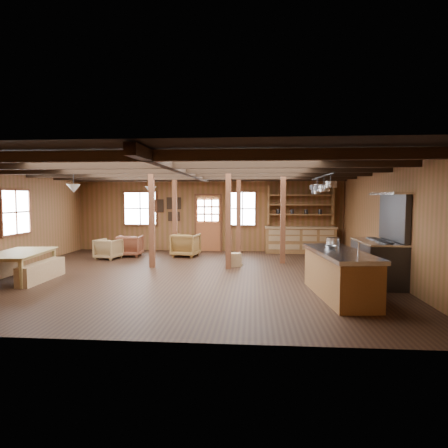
# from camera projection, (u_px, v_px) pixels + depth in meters

# --- Properties ---
(room) EXTENTS (10.04, 9.04, 2.84)m
(room) POSITION_uv_depth(u_px,v_px,m) (187.00, 221.00, 9.61)
(room) COLOR black
(room) RESTS_ON ground
(ceiling_joists) EXTENTS (9.80, 8.82, 0.18)m
(ceiling_joists) POSITION_uv_depth(u_px,v_px,m) (188.00, 172.00, 9.70)
(ceiling_joists) COLOR black
(ceiling_joists) RESTS_ON ceiling
(timber_posts) EXTENTS (3.95, 2.35, 2.80)m
(timber_posts) POSITION_uv_depth(u_px,v_px,m) (215.00, 217.00, 11.64)
(timber_posts) COLOR #4C2815
(timber_posts) RESTS_ON floor
(back_door) EXTENTS (1.02, 0.08, 2.15)m
(back_door) POSITION_uv_depth(u_px,v_px,m) (208.00, 228.00, 14.07)
(back_door) COLOR brown
(back_door) RESTS_ON floor
(window_back_left) EXTENTS (1.32, 0.06, 1.32)m
(window_back_left) POSITION_uv_depth(u_px,v_px,m) (140.00, 208.00, 14.24)
(window_back_left) COLOR white
(window_back_left) RESTS_ON wall_back
(window_back_right) EXTENTS (1.02, 0.06, 1.32)m
(window_back_right) POSITION_uv_depth(u_px,v_px,m) (243.00, 209.00, 13.93)
(window_back_right) COLOR white
(window_back_right) RESTS_ON wall_back
(window_left) EXTENTS (0.14, 1.24, 1.32)m
(window_left) POSITION_uv_depth(u_px,v_px,m) (15.00, 212.00, 10.49)
(window_left) COLOR white
(window_left) RESTS_ON wall_back
(notice_boards) EXTENTS (1.08, 0.03, 0.90)m
(notice_boards) POSITION_uv_depth(u_px,v_px,m) (169.00, 207.00, 14.14)
(notice_boards) COLOR silver
(notice_boards) RESTS_ON wall_back
(back_counter) EXTENTS (2.55, 0.60, 2.45)m
(back_counter) POSITION_uv_depth(u_px,v_px,m) (300.00, 237.00, 13.58)
(back_counter) COLOR brown
(back_counter) RESTS_ON floor
(pendant_lamps) EXTENTS (1.86, 2.36, 0.66)m
(pendant_lamps) POSITION_uv_depth(u_px,v_px,m) (116.00, 189.00, 10.72)
(pendant_lamps) COLOR #2E2E31
(pendant_lamps) RESTS_ON ceiling
(pot_rack) EXTENTS (0.39, 3.00, 0.46)m
(pot_rack) POSITION_uv_depth(u_px,v_px,m) (321.00, 187.00, 9.56)
(pot_rack) COLOR #2E2E31
(pot_rack) RESTS_ON ceiling
(kitchen_island) EXTENTS (1.15, 2.58, 1.20)m
(kitchen_island) POSITION_uv_depth(u_px,v_px,m) (339.00, 274.00, 7.52)
(kitchen_island) COLOR brown
(kitchen_island) RESTS_ON floor
(step_stool) EXTENTS (0.51, 0.41, 0.39)m
(step_stool) POSITION_uv_depth(u_px,v_px,m) (234.00, 260.00, 10.94)
(step_stool) COLOR olive
(step_stool) RESTS_ON floor
(commercial_range) EXTENTS (0.88, 1.72, 2.12)m
(commercial_range) POSITION_uv_depth(u_px,v_px,m) (380.00, 255.00, 8.66)
(commercial_range) COLOR #2E2E31
(commercial_range) RESTS_ON floor
(dining_table) EXTENTS (1.34, 2.10, 0.69)m
(dining_table) POSITION_uv_depth(u_px,v_px,m) (22.00, 266.00, 9.07)
(dining_table) COLOR olive
(dining_table) RESTS_ON floor
(bench_aisle) EXTENTS (0.31, 1.66, 0.46)m
(bench_aisle) POSITION_uv_depth(u_px,v_px,m) (42.00, 271.00, 9.04)
(bench_aisle) COLOR olive
(bench_aisle) RESTS_ON floor
(armchair_a) EXTENTS (0.83, 0.85, 0.72)m
(armchair_a) POSITION_uv_depth(u_px,v_px,m) (130.00, 246.00, 12.82)
(armchair_a) COLOR brown
(armchair_a) RESTS_ON floor
(armchair_b) EXTENTS (0.97, 0.99, 0.79)m
(armchair_b) POSITION_uv_depth(u_px,v_px,m) (186.00, 245.00, 12.78)
(armchair_b) COLOR brown
(armchair_b) RESTS_ON floor
(armchair_c) EXTENTS (0.86, 0.88, 0.67)m
(armchair_c) POSITION_uv_depth(u_px,v_px,m) (109.00, 249.00, 12.26)
(armchair_c) COLOR olive
(armchair_c) RESTS_ON floor
(counter_pot) EXTENTS (0.29, 0.29, 0.17)m
(counter_pot) POSITION_uv_depth(u_px,v_px,m) (333.00, 241.00, 8.38)
(counter_pot) COLOR silver
(counter_pot) RESTS_ON kitchen_island
(bowl) EXTENTS (0.26, 0.26, 0.06)m
(bowl) POSITION_uv_depth(u_px,v_px,m) (331.00, 247.00, 7.90)
(bowl) COLOR silver
(bowl) RESTS_ON kitchen_island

